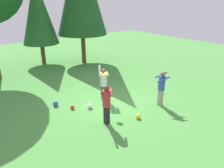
{
  "coord_description": "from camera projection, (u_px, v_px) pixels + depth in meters",
  "views": [
    {
      "loc": [
        -6.0,
        -7.87,
        5.03
      ],
      "look_at": [
        0.13,
        -0.04,
        1.05
      ],
      "focal_mm": 33.98,
      "sensor_mm": 36.0,
      "label": 1
    }
  ],
  "objects": [
    {
      "name": "ground_plane",
      "position": [
        110.0,
        103.0,
        11.06
      ],
      "size": [
        40.0,
        40.0,
        0.0
      ],
      "primitive_type": "plane",
      "color": "#4C9342"
    },
    {
      "name": "person_thrower",
      "position": [
        104.0,
        82.0,
        11.06
      ],
      "size": [
        0.67,
        0.67,
        1.92
      ],
      "rotation": [
        0.0,
        0.0,
        -2.12
      ],
      "color": "#38476B",
      "rests_on": "ground_plane"
    },
    {
      "name": "person_catcher",
      "position": [
        106.0,
        101.0,
        8.85
      ],
      "size": [
        0.73,
        0.76,
        1.79
      ],
      "rotation": [
        0.0,
        0.0,
        0.97
      ],
      "color": "black",
      "rests_on": "ground_plane"
    },
    {
      "name": "person_bystander",
      "position": [
        162.0,
        85.0,
        10.48
      ],
      "size": [
        0.76,
        0.73,
        1.79
      ],
      "rotation": [
        0.0,
        0.0,
        2.57
      ],
      "color": "gray",
      "rests_on": "ground_plane"
    },
    {
      "name": "frisbee",
      "position": [
        105.0,
        74.0,
        9.98
      ],
      "size": [
        0.35,
        0.36,
        0.14
      ],
      "color": "yellow"
    },
    {
      "name": "ball_red",
      "position": [
        72.0,
        107.0,
        10.41
      ],
      "size": [
        0.2,
        0.2,
        0.2
      ],
      "primitive_type": "sphere",
      "color": "red",
      "rests_on": "ground_plane"
    },
    {
      "name": "ball_yellow",
      "position": [
        138.0,
        116.0,
        9.58
      ],
      "size": [
        0.22,
        0.22,
        0.22
      ],
      "primitive_type": "sphere",
      "color": "yellow",
      "rests_on": "ground_plane"
    },
    {
      "name": "ball_blue",
      "position": [
        56.0,
        104.0,
        10.7
      ],
      "size": [
        0.27,
        0.27,
        0.27
      ],
      "primitive_type": "sphere",
      "color": "blue",
      "rests_on": "ground_plane"
    },
    {
      "name": "ball_white",
      "position": [
        90.0,
        106.0,
        10.48
      ],
      "size": [
        0.24,
        0.24,
        0.24
      ],
      "primitive_type": "sphere",
      "color": "white",
      "rests_on": "ground_plane"
    },
    {
      "name": "tree_center",
      "position": [
        38.0,
        11.0,
        16.2
      ],
      "size": [
        2.8,
        2.8,
        6.68
      ],
      "color": "brown",
      "rests_on": "ground_plane"
    }
  ]
}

